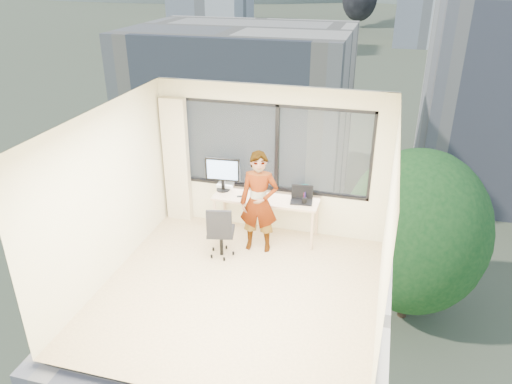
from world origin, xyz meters
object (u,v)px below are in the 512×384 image
(monitor, at_px, (223,174))
(handbag, at_px, (305,190))
(game_console, at_px, (226,185))
(chair, at_px, (221,230))
(desk, at_px, (266,216))
(person, at_px, (259,202))
(laptop, at_px, (302,196))

(monitor, bearing_deg, handbag, 1.89)
(game_console, bearing_deg, chair, -78.17)
(desk, distance_m, chair, 0.98)
(chair, bearing_deg, monitor, 93.52)
(chair, distance_m, handbag, 1.62)
(game_console, bearing_deg, monitor, -91.97)
(chair, xyz_separation_m, handbag, (1.18, 1.05, 0.39))
(chair, distance_m, monitor, 1.09)
(person, bearing_deg, handbag, 41.85)
(handbag, bearing_deg, desk, -161.23)
(monitor, distance_m, handbag, 1.45)
(chair, height_order, person, person)
(desk, distance_m, game_console, 0.92)
(desk, xyz_separation_m, handbag, (0.63, 0.24, 0.48))
(desk, relative_size, chair, 1.92)
(game_console, distance_m, handbag, 1.43)
(laptop, relative_size, handbag, 1.41)
(desk, height_order, laptop, laptop)
(person, height_order, game_console, person)
(desk, height_order, handbag, handbag)
(chair, relative_size, laptop, 2.43)
(game_console, xyz_separation_m, laptop, (1.42, -0.25, 0.08))
(desk, bearing_deg, laptop, -3.00)
(chair, relative_size, monitor, 1.54)
(desk, bearing_deg, person, -91.37)
(desk, bearing_deg, game_console, 164.69)
(desk, bearing_deg, handbag, 21.21)
(desk, xyz_separation_m, monitor, (-0.80, 0.08, 0.68))
(game_console, bearing_deg, laptop, -12.04)
(person, height_order, laptop, person)
(monitor, bearing_deg, game_console, 85.26)
(person, height_order, handbag, person)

